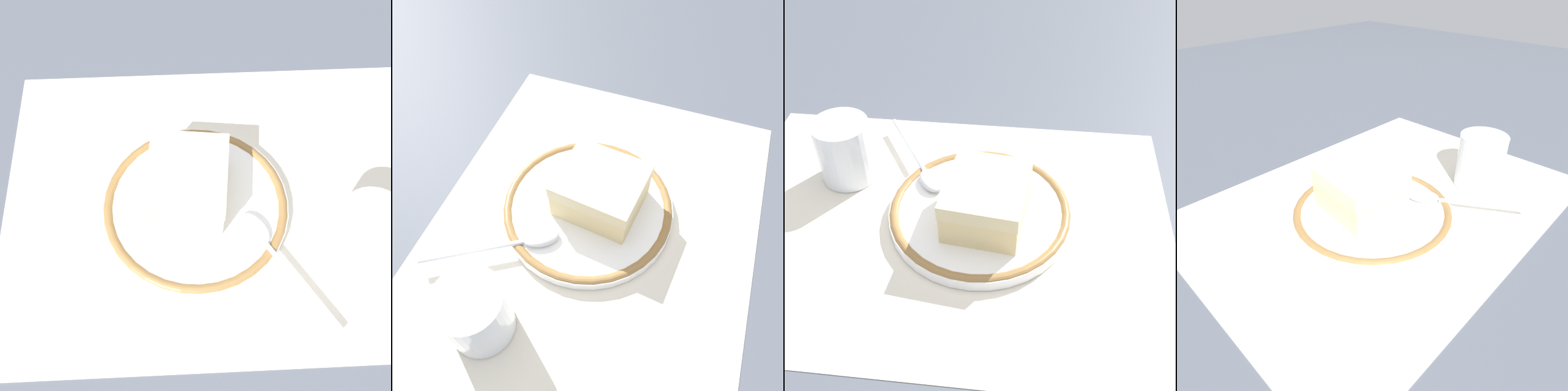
# 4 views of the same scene
# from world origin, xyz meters

# --- Properties ---
(ground_plane) EXTENTS (2.40, 2.40, 0.00)m
(ground_plane) POSITION_xyz_m (0.00, 0.00, 0.00)
(ground_plane) COLOR #4C515B
(placemat) EXTENTS (0.49, 0.36, 0.00)m
(placemat) POSITION_xyz_m (0.00, 0.00, 0.00)
(placemat) COLOR beige
(placemat) RESTS_ON ground_plane
(plate) EXTENTS (0.20, 0.20, 0.02)m
(plate) POSITION_xyz_m (-0.04, -0.01, 0.01)
(plate) COLOR white
(plate) RESTS_ON placemat
(cake_slice) EXTENTS (0.09, 0.10, 0.05)m
(cake_slice) POSITION_xyz_m (-0.05, -0.00, 0.04)
(cake_slice) COLOR beige
(cake_slice) RESTS_ON plate
(spoon) EXTENTS (0.09, 0.14, 0.01)m
(spoon) POSITION_xyz_m (0.03, -0.06, 0.02)
(spoon) COLOR silver
(spoon) RESTS_ON plate
(cup) EXTENTS (0.06, 0.06, 0.08)m
(cup) POSITION_xyz_m (0.13, -0.07, 0.03)
(cup) COLOR silver
(cup) RESTS_ON placemat
(sugar_packet) EXTENTS (0.06, 0.05, 0.01)m
(sugar_packet) POSITION_xyz_m (0.21, 0.13, 0.00)
(sugar_packet) COLOR white
(sugar_packet) RESTS_ON placemat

